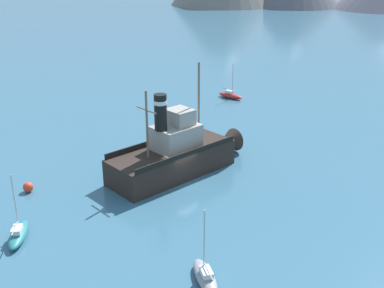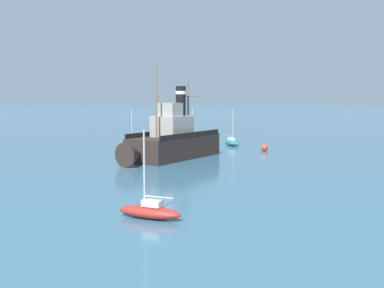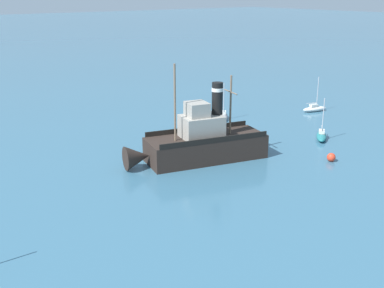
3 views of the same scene
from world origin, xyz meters
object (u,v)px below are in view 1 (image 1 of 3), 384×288
(sailboat_red, at_px, (230,95))
(mooring_buoy, at_px, (28,187))
(sailboat_grey, at_px, (205,276))
(old_tugboat, at_px, (177,154))
(sailboat_teal, at_px, (18,234))

(sailboat_red, distance_m, mooring_buoy, 34.40)
(sailboat_grey, height_order, sailboat_red, same)
(old_tugboat, distance_m, mooring_buoy, 13.23)
(old_tugboat, height_order, sailboat_red, old_tugboat)
(sailboat_teal, height_order, mooring_buoy, sailboat_teal)
(old_tugboat, xyz_separation_m, sailboat_teal, (-3.04, -15.40, -1.40))
(old_tugboat, relative_size, mooring_buoy, 17.05)
(sailboat_grey, distance_m, sailboat_red, 40.87)
(sailboat_grey, xyz_separation_m, sailboat_red, (-18.24, 36.57, 0.00))
(sailboat_grey, bearing_deg, old_tugboat, 130.62)
(mooring_buoy, bearing_deg, sailboat_grey, -6.55)
(sailboat_red, height_order, mooring_buoy, sailboat_red)
(sailboat_red, bearing_deg, old_tugboat, -72.44)
(old_tugboat, relative_size, sailboat_red, 3.02)
(sailboat_teal, xyz_separation_m, sailboat_red, (-4.63, 39.64, 0.00))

